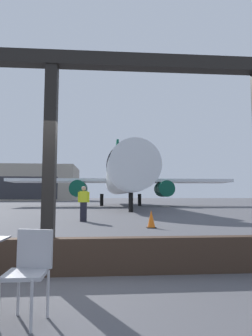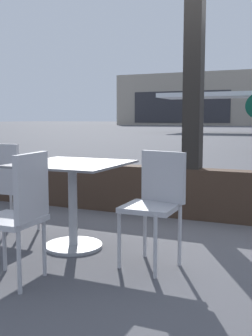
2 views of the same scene
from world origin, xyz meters
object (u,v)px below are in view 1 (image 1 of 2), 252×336
at_px(ground_crew_worker, 84,203).
at_px(traffic_cone, 151,219).
at_px(distant_hangar, 31,184).
at_px(airplane, 122,178).
at_px(cafe_chair_window_left, 30,265).

distance_m(ground_crew_worker, traffic_cone, 4.22).
relative_size(ground_crew_worker, distant_hangar, 0.07).
bearing_deg(traffic_cone, ground_crew_worker, 133.71).
relative_size(airplane, traffic_cone, 42.94).
distance_m(cafe_chair_window_left, distant_hangar, 77.13).
xyz_separation_m(cafe_chair_window_left, distant_hangar, (-18.99, 74.65, 3.96)).
distance_m(airplane, distant_hangar, 49.19).
bearing_deg(ground_crew_worker, traffic_cone, -46.29).
height_order(airplane, ground_crew_worker, airplane).
height_order(cafe_chair_window_left, distant_hangar, distant_hangar).
distance_m(ground_crew_worker, distant_hangar, 66.26).
xyz_separation_m(cafe_chair_window_left, airplane, (2.83, 30.57, 2.84)).
height_order(cafe_chair_window_left, traffic_cone, cafe_chair_window_left).
height_order(ground_crew_worker, traffic_cone, ground_crew_worker).
relative_size(traffic_cone, distant_hangar, 0.03).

